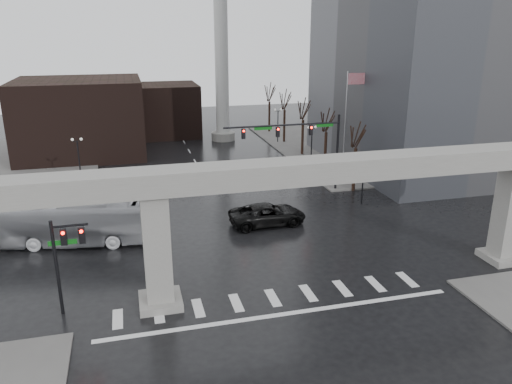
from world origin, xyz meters
TOP-DOWN VIEW (x-y plane):
  - ground at (0.00, 0.00)m, footprint 160.00×160.00m
  - sidewalk_ne at (26.00, 36.00)m, footprint 28.00×36.00m
  - elevated_guideway at (1.26, 0.00)m, footprint 48.00×2.60m
  - building_far_left at (-14.00, 42.00)m, footprint 16.00×14.00m
  - building_far_mid at (-2.00, 52.00)m, footprint 10.00×10.00m
  - smokestack at (6.00, 46.00)m, footprint 3.60×3.60m
  - signal_mast_arm at (8.99, 18.80)m, footprint 12.12×0.43m
  - signal_left_pole at (-12.25, 0.50)m, footprint 2.30×0.30m
  - flagpole_assembly at (15.29, 22.00)m, footprint 2.06×0.12m
  - lamp_right_0 at (13.50, 14.00)m, footprint 1.22×0.32m
  - lamp_right_1 at (13.50, 28.00)m, footprint 1.22×0.32m
  - lamp_right_2 at (13.50, 42.00)m, footprint 1.22×0.32m
  - lamp_left_0 at (-13.50, 14.00)m, footprint 1.22×0.32m
  - lamp_left_1 at (-13.50, 28.00)m, footprint 1.22×0.32m
  - lamp_left_2 at (-13.50, 42.00)m, footprint 1.22×0.32m
  - tree_right_0 at (14.53, 18.02)m, footprint 1.09×1.58m
  - tree_right_1 at (14.53, 26.02)m, footprint 1.09×1.61m
  - tree_right_2 at (14.53, 34.02)m, footprint 1.10×1.63m
  - tree_right_3 at (14.53, 42.02)m, footprint 1.11×1.66m
  - tree_right_4 at (14.53, 50.02)m, footprint 1.12×1.69m
  - pickup_truck at (3.10, 11.10)m, footprint 6.80×3.34m
  - city_bus at (-13.06, 11.20)m, footprint 13.44×5.44m

SIDE VIEW (x-z plane):
  - ground at x=0.00m, z-range 0.00..0.00m
  - sidewalk_ne at x=26.00m, z-range 0.00..0.15m
  - pickup_truck at x=3.10m, z-range 0.00..1.86m
  - city_bus at x=-13.06m, z-range 0.00..3.65m
  - tree_right_0 at x=14.53m, z-range -0.97..6.54m
  - tree_right_1 at x=14.53m, z-range -0.99..6.69m
  - tree_right_2 at x=14.53m, z-range -1.01..6.84m
  - tree_right_3 at x=14.53m, z-range -1.03..6.99m
  - tree_right_4 at x=14.53m, z-range -1.05..7.14m
  - lamp_right_0 at x=13.50m, z-range 0.92..6.03m
  - lamp_right_1 at x=13.50m, z-range 0.92..6.03m
  - lamp_right_2 at x=13.50m, z-range 0.92..6.03m
  - lamp_left_0 at x=-13.50m, z-range 0.92..6.03m
  - lamp_left_1 at x=-13.50m, z-range 0.92..6.03m
  - lamp_left_2 at x=-13.50m, z-range 0.92..6.03m
  - building_far_mid at x=-2.00m, z-range 0.00..8.00m
  - signal_left_pole at x=-12.25m, z-range 1.07..7.07m
  - building_far_left at x=-14.00m, z-range 0.00..10.00m
  - signal_mast_arm at x=8.99m, z-range 1.83..9.83m
  - elevated_guideway at x=1.26m, z-range 2.53..11.23m
  - flagpole_assembly at x=15.29m, z-range 1.53..13.53m
  - smokestack at x=6.00m, z-range -1.65..28.35m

